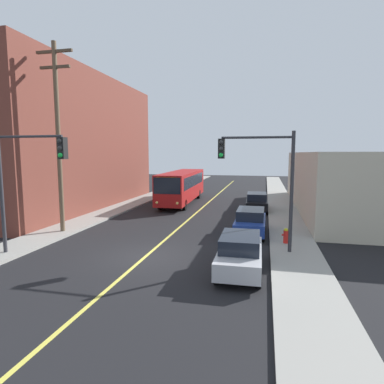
{
  "coord_description": "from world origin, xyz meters",
  "views": [
    {
      "loc": [
        5.64,
        -14.48,
        5.07
      ],
      "look_at": [
        0.0,
        10.36,
        2.0
      ],
      "focal_mm": 30.13,
      "sensor_mm": 36.0,
      "label": 1
    }
  ],
  "objects_px": {
    "parked_car_blue": "(250,221)",
    "parked_car_silver": "(240,253)",
    "traffic_signal_right_corner": "(260,169)",
    "city_bus": "(182,185)",
    "fire_hydrant": "(286,235)",
    "parked_car_black": "(257,202)",
    "utility_pole_near": "(58,130)",
    "traffic_signal_left_corner": "(27,169)"
  },
  "relations": [
    {
      "from": "parked_car_black",
      "to": "utility_pole_near",
      "type": "xyz_separation_m",
      "value": [
        -11.86,
        -10.7,
        5.62
      ]
    },
    {
      "from": "parked_car_blue",
      "to": "parked_car_black",
      "type": "bearing_deg",
      "value": 88.89
    },
    {
      "from": "parked_car_blue",
      "to": "city_bus",
      "type": "bearing_deg",
      "value": 122.5
    },
    {
      "from": "city_bus",
      "to": "fire_hydrant",
      "type": "relative_size",
      "value": 14.56
    },
    {
      "from": "traffic_signal_right_corner",
      "to": "parked_car_black",
      "type": "bearing_deg",
      "value": 91.95
    },
    {
      "from": "traffic_signal_right_corner",
      "to": "traffic_signal_left_corner",
      "type": "bearing_deg",
      "value": -163.38
    },
    {
      "from": "parked_car_silver",
      "to": "traffic_signal_right_corner",
      "type": "distance_m",
      "value": 4.61
    },
    {
      "from": "traffic_signal_right_corner",
      "to": "fire_hydrant",
      "type": "height_order",
      "value": "traffic_signal_right_corner"
    },
    {
      "from": "traffic_signal_right_corner",
      "to": "parked_car_silver",
      "type": "bearing_deg",
      "value": -103.69
    },
    {
      "from": "parked_car_blue",
      "to": "traffic_signal_left_corner",
      "type": "bearing_deg",
      "value": -146.11
    },
    {
      "from": "utility_pole_near",
      "to": "traffic_signal_left_corner",
      "type": "relative_size",
      "value": 1.93
    },
    {
      "from": "city_bus",
      "to": "traffic_signal_right_corner",
      "type": "bearing_deg",
      "value": -62.4
    },
    {
      "from": "city_bus",
      "to": "traffic_signal_right_corner",
      "type": "distance_m",
      "value": 17.47
    },
    {
      "from": "city_bus",
      "to": "parked_car_blue",
      "type": "bearing_deg",
      "value": -57.5
    },
    {
      "from": "parked_car_blue",
      "to": "utility_pole_near",
      "type": "relative_size",
      "value": 0.38
    },
    {
      "from": "utility_pole_near",
      "to": "traffic_signal_right_corner",
      "type": "distance_m",
      "value": 12.53
    },
    {
      "from": "parked_car_black",
      "to": "traffic_signal_left_corner",
      "type": "height_order",
      "value": "traffic_signal_left_corner"
    },
    {
      "from": "city_bus",
      "to": "parked_car_silver",
      "type": "height_order",
      "value": "city_bus"
    },
    {
      "from": "utility_pole_near",
      "to": "fire_hydrant",
      "type": "distance_m",
      "value": 14.92
    },
    {
      "from": "parked_car_silver",
      "to": "utility_pole_near",
      "type": "relative_size",
      "value": 0.38
    },
    {
      "from": "parked_car_blue",
      "to": "fire_hydrant",
      "type": "bearing_deg",
      "value": -45.91
    },
    {
      "from": "traffic_signal_left_corner",
      "to": "parked_car_silver",
      "type": "bearing_deg",
      "value": 1.59
    },
    {
      "from": "city_bus",
      "to": "parked_car_silver",
      "type": "xyz_separation_m",
      "value": [
        7.29,
        -18.27,
        -0.98
      ]
    },
    {
      "from": "parked_car_blue",
      "to": "parked_car_silver",
      "type": "bearing_deg",
      "value": -91.26
    },
    {
      "from": "parked_car_black",
      "to": "utility_pole_near",
      "type": "relative_size",
      "value": 0.38
    },
    {
      "from": "parked_car_silver",
      "to": "parked_car_black",
      "type": "xyz_separation_m",
      "value": [
        0.31,
        15.01,
        0.0
      ]
    },
    {
      "from": "traffic_signal_left_corner",
      "to": "city_bus",
      "type": "bearing_deg",
      "value": 81.38
    },
    {
      "from": "parked_car_black",
      "to": "utility_pole_near",
      "type": "height_order",
      "value": "utility_pole_near"
    },
    {
      "from": "city_bus",
      "to": "traffic_signal_right_corner",
      "type": "relative_size",
      "value": 2.04
    },
    {
      "from": "fire_hydrant",
      "to": "parked_car_black",
      "type": "bearing_deg",
      "value": 100.01
    },
    {
      "from": "parked_car_black",
      "to": "parked_car_blue",
      "type": "bearing_deg",
      "value": -91.11
    },
    {
      "from": "parked_car_black",
      "to": "traffic_signal_left_corner",
      "type": "distance_m",
      "value": 18.82
    },
    {
      "from": "utility_pole_near",
      "to": "city_bus",
      "type": "bearing_deg",
      "value": 73.03
    },
    {
      "from": "city_bus",
      "to": "utility_pole_near",
      "type": "relative_size",
      "value": 1.06
    },
    {
      "from": "parked_car_black",
      "to": "traffic_signal_right_corner",
      "type": "distance_m",
      "value": 12.55
    },
    {
      "from": "city_bus",
      "to": "utility_pole_near",
      "type": "bearing_deg",
      "value": -106.97
    },
    {
      "from": "traffic_signal_right_corner",
      "to": "utility_pole_near",
      "type": "bearing_deg",
      "value": 173.7
    },
    {
      "from": "parked_car_blue",
      "to": "traffic_signal_left_corner",
      "type": "distance_m",
      "value": 12.82
    },
    {
      "from": "city_bus",
      "to": "parked_car_blue",
      "type": "distance_m",
      "value": 13.87
    },
    {
      "from": "parked_car_blue",
      "to": "traffic_signal_right_corner",
      "type": "bearing_deg",
      "value": -81.08
    },
    {
      "from": "utility_pole_near",
      "to": "fire_hydrant",
      "type": "bearing_deg",
      "value": 0.92
    },
    {
      "from": "parked_car_black",
      "to": "fire_hydrant",
      "type": "xyz_separation_m",
      "value": [
        1.85,
        -10.48,
        -0.26
      ]
    }
  ]
}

